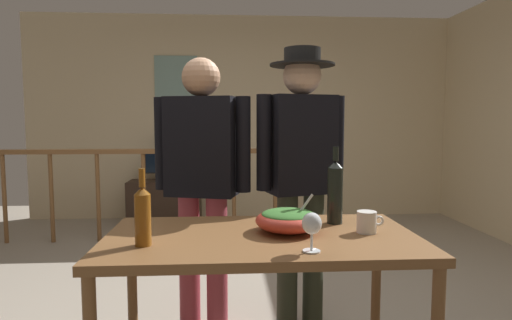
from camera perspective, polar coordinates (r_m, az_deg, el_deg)
name	(u,v)px	position (r m, az deg, el deg)	size (l,w,h in m)	color
ground_plane	(259,313)	(3.11, 0.37, -19.58)	(7.84, 7.84, 0.00)	#9E9384
back_wall	(243,118)	(5.83, -1.77, 5.58)	(5.63, 0.10, 2.67)	beige
framed_picture	(176,83)	(5.82, -10.50, 10.01)	(0.55, 0.03, 0.69)	#7BA098
stair_railing	(186,181)	(4.74, -9.23, -2.81)	(3.00, 0.10, 1.05)	brown
tv_console	(165,202)	(5.63, -11.93, -5.43)	(0.90, 0.40, 0.54)	#38281E
flat_screen_tv	(164,163)	(5.53, -12.07, -0.41)	(0.48, 0.12, 0.38)	black
serving_table	(262,252)	(1.98, 0.73, -12.05)	(1.39, 0.76, 0.80)	brown
salad_bowl	(288,219)	(2.00, 4.27, -7.80)	(0.30, 0.30, 0.18)	#CC3D2D
wine_glass	(312,225)	(1.70, 7.38, -8.52)	(0.08, 0.08, 0.15)	silver
wine_bottle_dark	(335,191)	(2.17, 10.40, -4.05)	(0.08, 0.08, 0.38)	black
wine_bottle_amber	(143,215)	(1.82, -14.73, -7.01)	(0.07, 0.07, 0.32)	brown
mug_white	(367,222)	(2.04, 14.44, -7.93)	(0.12, 0.09, 0.10)	white
person_standing_left	(202,170)	(2.66, -7.13, -1.34)	(0.59, 0.32, 1.68)	#9E3842
person_standing_right	(301,162)	(2.69, 5.99, -0.25)	(0.57, 0.40, 1.74)	#2D3323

